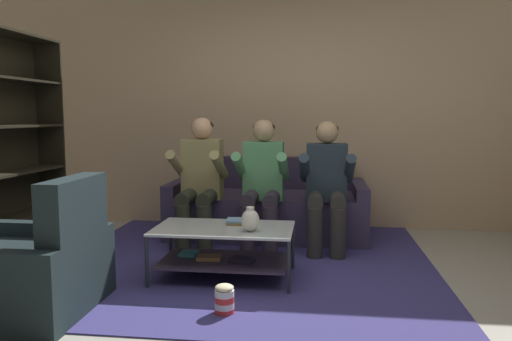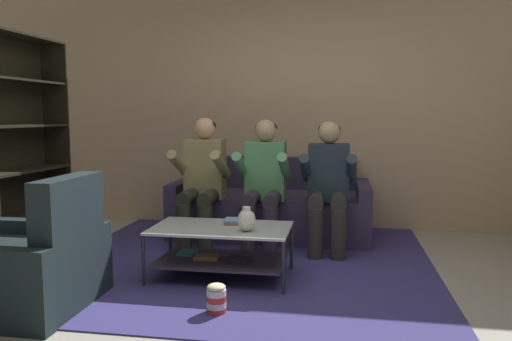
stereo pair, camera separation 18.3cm
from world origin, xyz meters
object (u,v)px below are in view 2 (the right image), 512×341
object	(u,v)px
person_seated_right	(328,181)
vase	(247,220)
armchair	(26,267)
person_seated_left	(202,176)
person_seated_middle	(264,179)
book_stack	(235,221)
couch	(272,209)
coffee_table	(221,244)
bookshelf	(15,164)
popcorn_tub	(216,299)

from	to	relation	value
person_seated_right	vase	distance (m)	1.18
armchair	person_seated_left	bearing A→B (deg)	67.33
person_seated_middle	book_stack	distance (m)	0.84
book_stack	person_seated_right	bearing A→B (deg)	48.52
couch	person_seated_right	bearing A→B (deg)	-42.50
vase	coffee_table	bearing A→B (deg)	155.35
armchair	coffee_table	bearing A→B (deg)	35.43
coffee_table	bookshelf	size ratio (longest dim) A/B	0.55
person_seated_right	book_stack	size ratio (longest dim) A/B	6.67
couch	coffee_table	size ratio (longest dim) A/B	1.90
person_seated_middle	armchair	world-z (taller)	person_seated_middle
coffee_table	armchair	distance (m)	1.37
person_seated_left	vase	xyz separation A→B (m)	(0.63, -1.02, -0.19)
couch	person_seated_right	xyz separation A→B (m)	(0.60, -0.55, 0.39)
bookshelf	person_seated_middle	bearing A→B (deg)	17.95
person_seated_middle	coffee_table	world-z (taller)	person_seated_middle
person_seated_left	person_seated_middle	bearing A→B (deg)	-0.16
book_stack	armchair	xyz separation A→B (m)	(-1.21, -0.91, -0.16)
coffee_table	vase	world-z (taller)	vase
popcorn_tub	person_seated_middle	bearing A→B (deg)	87.92
book_stack	bookshelf	world-z (taller)	bookshelf
person_seated_right	popcorn_tub	bearing A→B (deg)	-112.32
popcorn_tub	coffee_table	bearing A→B (deg)	101.40
vase	popcorn_tub	distance (m)	0.71
person_seated_left	book_stack	bearing A→B (deg)	-58.17
person_seated_left	book_stack	world-z (taller)	person_seated_left
bookshelf	popcorn_tub	size ratio (longest dim) A/B	9.94
couch	book_stack	distance (m)	1.36
person_seated_left	book_stack	xyz separation A→B (m)	(0.50, -0.80, -0.25)
vase	bookshelf	world-z (taller)	bookshelf
bookshelf	armchair	xyz separation A→B (m)	(0.78, -1.03, -0.57)
vase	book_stack	bearing A→B (deg)	120.88
person_seated_right	coffee_table	bearing A→B (deg)	-131.15
coffee_table	book_stack	distance (m)	0.22
book_stack	bookshelf	bearing A→B (deg)	176.55
person_seated_left	person_seated_right	size ratio (longest dim) A/B	1.03
person_seated_right	armchair	world-z (taller)	person_seated_right
vase	bookshelf	distance (m)	2.18
person_seated_left	bookshelf	bearing A→B (deg)	-155.51
coffee_table	armchair	bearing A→B (deg)	-144.57
vase	armchair	bearing A→B (deg)	-152.74
person_seated_left	armchair	xyz separation A→B (m)	(-0.72, -1.71, -0.41)
coffee_table	bookshelf	world-z (taller)	bookshelf
couch	armchair	xyz separation A→B (m)	(-1.32, -2.26, -0.01)
couch	coffee_table	bearing A→B (deg)	-97.69
couch	armchair	world-z (taller)	armchair
person_seated_middle	bookshelf	distance (m)	2.21
bookshelf	popcorn_tub	xyz separation A→B (m)	(2.04, -0.93, -0.75)
person_seated_right	bookshelf	size ratio (longest dim) A/B	0.62
couch	vase	distance (m)	1.58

